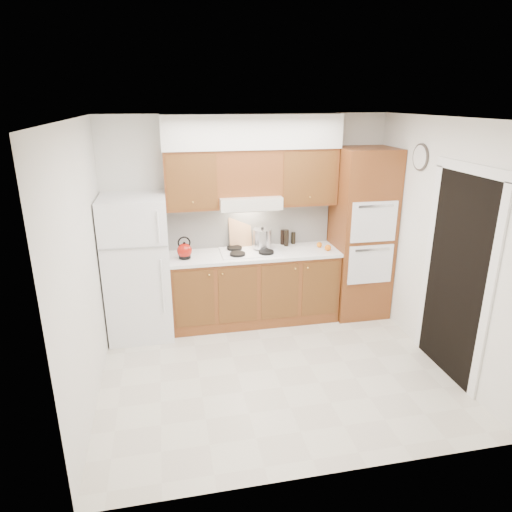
{
  "coord_description": "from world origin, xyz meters",
  "views": [
    {
      "loc": [
        -1.04,
        -4.13,
        2.77
      ],
      "look_at": [
        -0.1,
        0.45,
        1.15
      ],
      "focal_mm": 32.0,
      "sensor_mm": 36.0,
      "label": 1
    }
  ],
  "objects_px": {
    "kettle": "(185,251)",
    "fridge": "(138,268)",
    "oven_cabinet": "(361,234)",
    "stock_pot": "(262,239)"
  },
  "relations": [
    {
      "from": "fridge",
      "to": "oven_cabinet",
      "type": "height_order",
      "value": "oven_cabinet"
    },
    {
      "from": "oven_cabinet",
      "to": "kettle",
      "type": "xyz_separation_m",
      "value": [
        -2.28,
        -0.05,
        -0.06
      ]
    },
    {
      "from": "oven_cabinet",
      "to": "kettle",
      "type": "relative_size",
      "value": 12.16
    },
    {
      "from": "fridge",
      "to": "kettle",
      "type": "relative_size",
      "value": 9.51
    },
    {
      "from": "stock_pot",
      "to": "kettle",
      "type": "bearing_deg",
      "value": -171.95
    },
    {
      "from": "kettle",
      "to": "stock_pot",
      "type": "bearing_deg",
      "value": -9.77
    },
    {
      "from": "oven_cabinet",
      "to": "stock_pot",
      "type": "height_order",
      "value": "oven_cabinet"
    },
    {
      "from": "kettle",
      "to": "fridge",
      "type": "bearing_deg",
      "value": 160.39
    },
    {
      "from": "oven_cabinet",
      "to": "fridge",
      "type": "bearing_deg",
      "value": -179.3
    },
    {
      "from": "stock_pot",
      "to": "oven_cabinet",
      "type": "bearing_deg",
      "value": -3.83
    }
  ]
}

